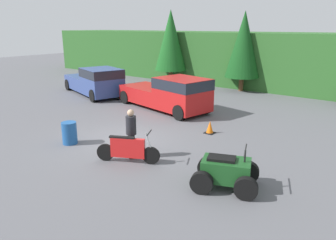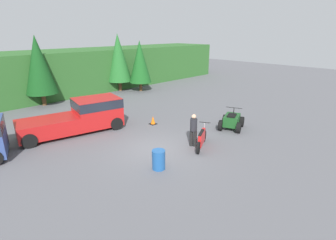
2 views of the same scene
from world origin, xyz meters
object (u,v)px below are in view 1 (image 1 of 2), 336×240
object	(u,v)px
pickup_truck_red	(170,93)
quad_atv	(226,172)
pickup_truck_second	(96,81)
traffic_cone	(210,128)
steel_barrel	(69,133)
dirt_bike	(128,150)
rider_person	(131,132)

from	to	relation	value
pickup_truck_red	quad_atv	distance (m)	9.12
pickup_truck_second	quad_atv	size ratio (longest dim) A/B	2.78
traffic_cone	steel_barrel	size ratio (longest dim) A/B	0.62
dirt_bike	rider_person	distance (m)	0.66
pickup_truck_second	traffic_cone	xyz separation A→B (m)	(10.12, -2.33, -0.74)
pickup_truck_second	steel_barrel	distance (m)	9.38
pickup_truck_red	pickup_truck_second	distance (m)	6.35
rider_person	traffic_cone	xyz separation A→B (m)	(0.81, 4.05, -0.70)
steel_barrel	rider_person	bearing A→B (deg)	9.15
pickup_truck_second	steel_barrel	world-z (taller)	pickup_truck_second
dirt_bike	rider_person	size ratio (longest dim) A/B	1.15
dirt_bike	quad_atv	world-z (taller)	quad_atv
pickup_truck_second	traffic_cone	size ratio (longest dim) A/B	11.08
pickup_truck_second	quad_atv	world-z (taller)	pickup_truck_second
rider_person	dirt_bike	bearing A→B (deg)	-90.23
dirt_bike	rider_person	xyz separation A→B (m)	(-0.21, 0.40, 0.49)
dirt_bike	quad_atv	size ratio (longest dim) A/B	0.92
pickup_truck_second	rider_person	size ratio (longest dim) A/B	3.47
traffic_cone	quad_atv	bearing A→B (deg)	-54.29
dirt_bike	pickup_truck_red	bearing A→B (deg)	88.77
pickup_truck_red	quad_atv	xyz separation A→B (m)	(6.69, -6.18, -0.51)
quad_atv	pickup_truck_red	bearing A→B (deg)	115.98
traffic_cone	pickup_truck_red	bearing A→B (deg)	150.55
rider_person	steel_barrel	world-z (taller)	rider_person
pickup_truck_second	pickup_truck_red	bearing A→B (deg)	16.07
traffic_cone	steel_barrel	xyz separation A→B (m)	(-3.74, -4.52, 0.19)
pickup_truck_red	pickup_truck_second	bearing A→B (deg)	-170.19
quad_atv	traffic_cone	bearing A→B (deg)	104.43
dirt_bike	steel_barrel	distance (m)	3.14
pickup_truck_second	quad_atv	bearing A→B (deg)	-8.21
pickup_truck_red	dirt_bike	world-z (taller)	pickup_truck_red
rider_person	quad_atv	bearing A→B (deg)	-27.69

